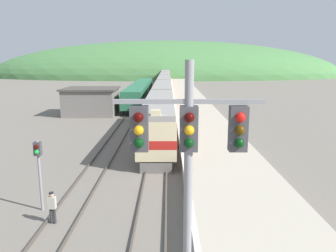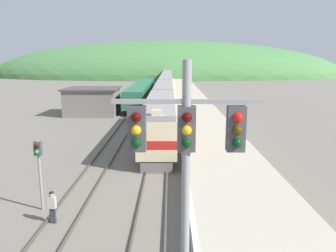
{
  "view_description": "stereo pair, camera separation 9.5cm",
  "coord_description": "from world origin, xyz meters",
  "px_view_note": "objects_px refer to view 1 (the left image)",
  "views": [
    {
      "loc": [
        0.83,
        -5.6,
        7.79
      ],
      "look_at": [
        0.77,
        20.79,
        2.39
      ],
      "focal_mm": 35.0,
      "sensor_mm": 36.0,
      "label": 1
    },
    {
      "loc": [
        0.93,
        -5.6,
        7.79
      ],
      "look_at": [
        0.77,
        20.79,
        2.39
      ],
      "focal_mm": 35.0,
      "sensor_mm": 36.0,
      "label": 2
    }
  ],
  "objects_px": {
    "signal_mast_main": "(189,169)",
    "signal_post_siding": "(39,161)",
    "express_train_lead_car": "(160,118)",
    "carriage_fifth": "(166,76)",
    "carriage_third": "(165,85)",
    "carriage_fourth": "(166,80)",
    "track_worker": "(53,206)",
    "siding_train": "(141,92)",
    "carriage_second": "(163,95)"
  },
  "relations": [
    {
      "from": "signal_mast_main",
      "to": "signal_post_siding",
      "type": "relative_size",
      "value": 2.07
    },
    {
      "from": "express_train_lead_car",
      "to": "carriage_fifth",
      "type": "relative_size",
      "value": 1.01
    },
    {
      "from": "carriage_fifth",
      "to": "signal_mast_main",
      "type": "relative_size",
      "value": 2.47
    },
    {
      "from": "express_train_lead_car",
      "to": "carriage_third",
      "type": "distance_m",
      "value": 40.55
    },
    {
      "from": "carriage_fourth",
      "to": "signal_post_siding",
      "type": "relative_size",
      "value": 5.12
    },
    {
      "from": "signal_mast_main",
      "to": "carriage_fourth",
      "type": "bearing_deg",
      "value": 90.88
    },
    {
      "from": "carriage_third",
      "to": "track_worker",
      "type": "bearing_deg",
      "value": -94.73
    },
    {
      "from": "express_train_lead_car",
      "to": "track_worker",
      "type": "distance_m",
      "value": 17.16
    },
    {
      "from": "carriage_fourth",
      "to": "track_worker",
      "type": "distance_m",
      "value": 77.25
    },
    {
      "from": "express_train_lead_car",
      "to": "siding_train",
      "type": "relative_size",
      "value": 0.59
    },
    {
      "from": "express_train_lead_car",
      "to": "signal_mast_main",
      "type": "bearing_deg",
      "value": -86.91
    },
    {
      "from": "carriage_third",
      "to": "carriage_fourth",
      "type": "height_order",
      "value": "same"
    },
    {
      "from": "signal_post_siding",
      "to": "siding_train",
      "type": "bearing_deg",
      "value": 88.12
    },
    {
      "from": "express_train_lead_car",
      "to": "carriage_fourth",
      "type": "xyz_separation_m",
      "value": [
        0.0,
        60.64,
        -0.01
      ]
    },
    {
      "from": "carriage_third",
      "to": "carriage_fifth",
      "type": "height_order",
      "value": "same"
    },
    {
      "from": "track_worker",
      "to": "carriage_fifth",
      "type": "bearing_deg",
      "value": 87.22
    },
    {
      "from": "signal_post_siding",
      "to": "signal_mast_main",
      "type": "bearing_deg",
      "value": -51.5
    },
    {
      "from": "signal_mast_main",
      "to": "track_worker",
      "type": "xyz_separation_m",
      "value": [
        -6.01,
        7.48,
        -4.46
      ]
    },
    {
      "from": "carriage_fifth",
      "to": "carriage_second",
      "type": "bearing_deg",
      "value": -90.0
    },
    {
      "from": "carriage_fifth",
      "to": "track_worker",
      "type": "xyz_separation_m",
      "value": [
        -4.72,
        -97.19,
        -1.31
      ]
    },
    {
      "from": "signal_mast_main",
      "to": "track_worker",
      "type": "relative_size",
      "value": 4.89
    },
    {
      "from": "carriage_third",
      "to": "signal_mast_main",
      "type": "distance_m",
      "value": 64.56
    },
    {
      "from": "carriage_second",
      "to": "signal_post_siding",
      "type": "relative_size",
      "value": 5.12
    },
    {
      "from": "siding_train",
      "to": "signal_mast_main",
      "type": "distance_m",
      "value": 54.13
    },
    {
      "from": "carriage_fourth",
      "to": "carriage_third",
      "type": "bearing_deg",
      "value": -90.0
    },
    {
      "from": "carriage_second",
      "to": "signal_mast_main",
      "type": "xyz_separation_m",
      "value": [
        1.29,
        -44.38,
        3.15
      ]
    },
    {
      "from": "carriage_third",
      "to": "signal_mast_main",
      "type": "height_order",
      "value": "signal_mast_main"
    },
    {
      "from": "express_train_lead_car",
      "to": "carriage_third",
      "type": "xyz_separation_m",
      "value": [
        0.0,
        40.55,
        -0.01
      ]
    },
    {
      "from": "express_train_lead_car",
      "to": "signal_mast_main",
      "type": "height_order",
      "value": "signal_mast_main"
    },
    {
      "from": "carriage_third",
      "to": "carriage_fifth",
      "type": "relative_size",
      "value": 1.0
    },
    {
      "from": "express_train_lead_car",
      "to": "carriage_fourth",
      "type": "bearing_deg",
      "value": 90.0
    },
    {
      "from": "express_train_lead_car",
      "to": "carriage_fifth",
      "type": "xyz_separation_m",
      "value": [
        0.0,
        80.74,
        -0.01
      ]
    },
    {
      "from": "express_train_lead_car",
      "to": "carriage_third",
      "type": "bearing_deg",
      "value": 90.0
    },
    {
      "from": "express_train_lead_car",
      "to": "carriage_second",
      "type": "height_order",
      "value": "express_train_lead_car"
    },
    {
      "from": "siding_train",
      "to": "signal_mast_main",
      "type": "height_order",
      "value": "signal_mast_main"
    },
    {
      "from": "signal_mast_main",
      "to": "siding_train",
      "type": "bearing_deg",
      "value": 95.96
    },
    {
      "from": "carriage_third",
      "to": "express_train_lead_car",
      "type": "bearing_deg",
      "value": -90.0
    },
    {
      "from": "signal_mast_main",
      "to": "carriage_third",
      "type": "bearing_deg",
      "value": 91.15
    },
    {
      "from": "carriage_fourth",
      "to": "signal_post_siding",
      "type": "distance_m",
      "value": 75.9
    },
    {
      "from": "express_train_lead_car",
      "to": "signal_post_siding",
      "type": "bearing_deg",
      "value": -111.04
    },
    {
      "from": "siding_train",
      "to": "signal_post_siding",
      "type": "bearing_deg",
      "value": -91.88
    },
    {
      "from": "carriage_second",
      "to": "siding_train",
      "type": "height_order",
      "value": "carriage_second"
    },
    {
      "from": "carriage_third",
      "to": "carriage_fourth",
      "type": "relative_size",
      "value": 1.0
    },
    {
      "from": "carriage_fifth",
      "to": "signal_mast_main",
      "type": "bearing_deg",
      "value": -89.29
    },
    {
      "from": "siding_train",
      "to": "carriage_second",
      "type": "bearing_deg",
      "value": -65.21
    },
    {
      "from": "express_train_lead_car",
      "to": "signal_post_siding",
      "type": "xyz_separation_m",
      "value": [
        -5.78,
        -15.03,
        0.48
      ]
    },
    {
      "from": "carriage_second",
      "to": "carriage_fourth",
      "type": "xyz_separation_m",
      "value": [
        0.0,
        40.19,
        0.0
      ]
    },
    {
      "from": "carriage_second",
      "to": "carriage_third",
      "type": "height_order",
      "value": "same"
    },
    {
      "from": "carriage_third",
      "to": "carriage_fifth",
      "type": "distance_m",
      "value": 40.19
    },
    {
      "from": "siding_train",
      "to": "track_worker",
      "type": "bearing_deg",
      "value": -90.5
    }
  ]
}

